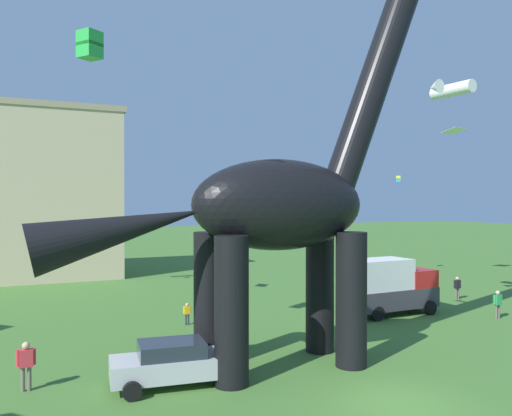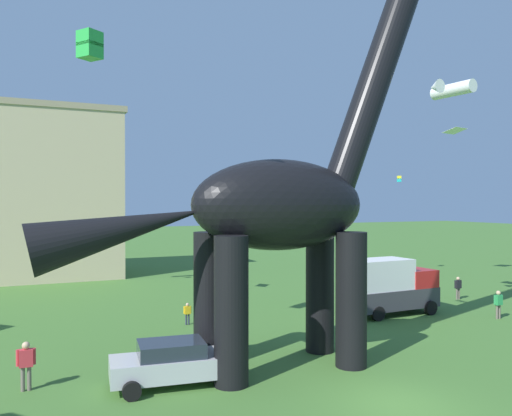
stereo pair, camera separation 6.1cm
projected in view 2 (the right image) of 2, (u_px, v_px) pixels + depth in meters
ground_plane at (396, 405)px, 16.64m from camera, size 240.00×240.00×0.00m
dinosaur_sculpture at (278, 205)px, 20.42m from camera, size 16.78×3.55×17.54m
parked_sedan_left at (171, 362)px, 18.42m from camera, size 4.38×2.27×1.55m
parked_box_truck at (389, 286)px, 29.93m from camera, size 5.67×2.39×3.20m
person_strolling_adult at (187, 312)px, 27.47m from camera, size 0.43×0.19×1.15m
person_near_flyer at (458, 286)px, 34.55m from camera, size 0.56×0.25×1.49m
person_photographer at (26, 361)px, 17.88m from camera, size 0.63×0.28×1.68m
person_far_spectator at (498, 302)px, 28.85m from camera, size 0.58×0.26×1.56m
kite_mid_left at (212, 227)px, 36.07m from camera, size 1.53×1.56×1.53m
kite_far_left at (296, 228)px, 27.88m from camera, size 0.63×0.63×0.88m
kite_far_right at (90, 45)px, 20.95m from camera, size 1.05×1.05×1.08m
kite_high_right at (399, 179)px, 45.10m from camera, size 0.52×0.52×0.52m
kite_mid_right at (449, 89)px, 29.16m from camera, size 2.34×2.67×0.77m
kite_trailing at (455, 131)px, 41.72m from camera, size 1.96×1.62×0.36m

